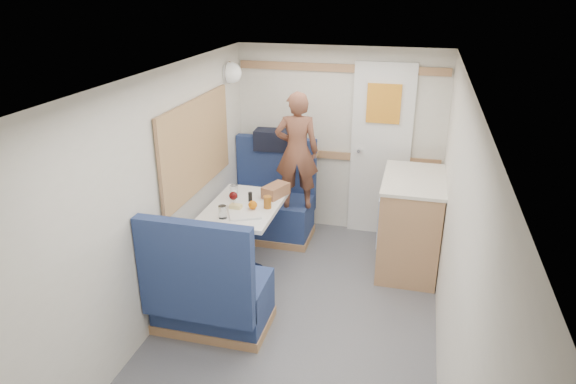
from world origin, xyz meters
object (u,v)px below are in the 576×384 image
(wine_glass, at_px, (233,197))
(dinette_table, at_px, (245,220))
(beer_glass, at_px, (268,202))
(dome_light, at_px, (231,73))
(cheese_block, at_px, (236,206))
(salt_grinder, at_px, (235,196))
(tray, at_px, (244,211))
(pepper_grinder, at_px, (250,197))
(tumbler_left, at_px, (222,212))
(bench_near, at_px, (210,297))
(bench_far, at_px, (271,209))
(duffel_bag, at_px, (276,140))
(person, at_px, (297,151))
(bread_loaf, at_px, (276,191))
(tumbler_mid, at_px, (234,191))
(orange_fruit, at_px, (253,205))
(galley_counter, at_px, (410,222))

(wine_glass, bearing_deg, dinette_table, 63.24)
(dinette_table, distance_m, beer_glass, 0.31)
(dome_light, distance_m, cheese_block, 1.44)
(wine_glass, distance_m, salt_grinder, 0.20)
(tray, bearing_deg, wine_glass, 162.99)
(tray, height_order, pepper_grinder, pepper_grinder)
(salt_grinder, bearing_deg, tray, -52.50)
(tumbler_left, bearing_deg, pepper_grinder, 72.12)
(tumbler_left, relative_size, beer_glass, 1.01)
(dome_light, xyz_separation_m, beer_glass, (0.61, -0.86, -0.97))
(bench_near, distance_m, wine_glass, 0.93)
(bench_far, distance_m, cheese_block, 1.09)
(duffel_bag, bearing_deg, person, -55.65)
(bench_far, xyz_separation_m, bread_loaf, (0.22, -0.59, 0.48))
(wine_glass, bearing_deg, bench_far, 86.70)
(bench_near, xyz_separation_m, wine_glass, (-0.06, 0.75, 0.54))
(cheese_block, xyz_separation_m, tumbler_mid, (-0.12, 0.27, 0.02))
(dome_light, distance_m, orange_fruit, 1.45)
(cheese_block, height_order, wine_glass, wine_glass)
(galley_counter, relative_size, pepper_grinder, 9.32)
(tumbler_left, bearing_deg, cheese_block, 73.75)
(dinette_table, xyz_separation_m, pepper_grinder, (0.04, 0.07, 0.20))
(cheese_block, height_order, salt_grinder, salt_grinder)
(dome_light, relative_size, wine_glass, 1.19)
(bench_far, relative_size, cheese_block, 10.10)
(dinette_table, height_order, bench_far, bench_far)
(bench_far, height_order, duffel_bag, duffel_bag)
(bench_near, xyz_separation_m, tumbler_mid, (-0.15, 1.01, 0.48))
(bench_far, relative_size, dome_light, 5.25)
(orange_fruit, height_order, pepper_grinder, pepper_grinder)
(dome_light, bearing_deg, cheese_block, -69.83)
(tray, bearing_deg, bench_near, -94.04)
(orange_fruit, distance_m, wine_glass, 0.19)
(duffel_bag, bearing_deg, orange_fruit, -87.47)
(person, bearing_deg, dinette_table, 52.89)
(tumbler_left, bearing_deg, beer_glass, 43.75)
(duffel_bag, height_order, wine_glass, duffel_bag)
(person, relative_size, pepper_grinder, 12.01)
(tray, height_order, salt_grinder, salt_grinder)
(dinette_table, bearing_deg, tumbler_mid, 135.11)
(cheese_block, relative_size, bread_loaf, 0.39)
(orange_fruit, distance_m, salt_grinder, 0.29)
(duffel_bag, bearing_deg, salt_grinder, -99.07)
(person, relative_size, tumbler_left, 10.51)
(bench_far, bearing_deg, tumbler_mid, -101.77)
(dinette_table, relative_size, orange_fruit, 11.82)
(bench_near, bearing_deg, wine_glass, 94.28)
(tray, xyz_separation_m, bread_loaf, (0.17, 0.42, 0.05))
(dinette_table, xyz_separation_m, tumbler_mid, (-0.15, 0.15, 0.21))
(bench_near, bearing_deg, galley_counter, 43.94)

